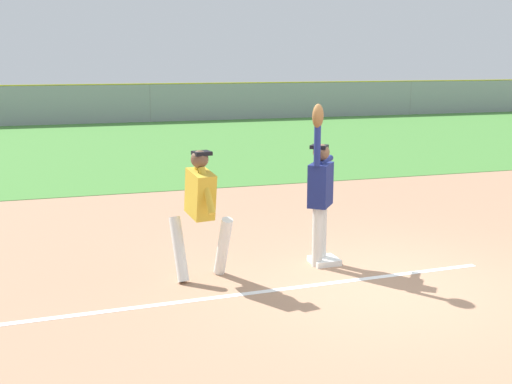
% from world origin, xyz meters
% --- Properties ---
extents(ground_plane, '(72.89, 72.89, 0.00)m').
position_xyz_m(ground_plane, '(0.00, 0.00, 0.00)').
color(ground_plane, tan).
extents(outfield_grass, '(54.32, 15.70, 0.01)m').
position_xyz_m(outfield_grass, '(0.00, 14.45, 0.01)').
color(outfield_grass, '#478438').
rests_on(outfield_grass, ground_plane).
extents(chalk_foul_line, '(12.00, 0.51, 0.01)m').
position_xyz_m(chalk_foul_line, '(-4.36, 0.11, 0.00)').
color(chalk_foul_line, white).
rests_on(chalk_foul_line, ground_plane).
extents(first_base, '(0.39, 0.39, 0.08)m').
position_xyz_m(first_base, '(-0.36, 1.01, 0.04)').
color(first_base, white).
rests_on(first_base, ground_plane).
extents(fielder, '(0.63, 0.78, 2.28)m').
position_xyz_m(fielder, '(-0.45, 1.00, 1.12)').
color(fielder, silver).
rests_on(fielder, ground_plane).
extents(runner, '(0.80, 0.84, 1.72)m').
position_xyz_m(runner, '(-2.16, 0.92, 1.00)').
color(runner, white).
rests_on(runner, ground_plane).
extents(baseball, '(0.07, 0.07, 0.07)m').
position_xyz_m(baseball, '(-0.33, 1.32, 1.63)').
color(baseball, white).
extents(outfield_fence, '(54.40, 0.08, 1.78)m').
position_xyz_m(outfield_fence, '(0.00, 22.30, 0.89)').
color(outfield_fence, '#93999E').
rests_on(outfield_fence, ground_plane).
extents(parked_car_silver, '(4.46, 2.23, 1.25)m').
position_xyz_m(parked_car_silver, '(-3.62, 26.58, 0.67)').
color(parked_car_silver, '#B7B7BC').
rests_on(parked_car_silver, ground_plane).
extents(parked_car_red, '(4.58, 2.48, 1.25)m').
position_xyz_m(parked_car_red, '(1.16, 26.51, 0.67)').
color(parked_car_red, '#B21E1E').
rests_on(parked_car_red, ground_plane).
extents(parked_car_green, '(4.46, 2.23, 1.25)m').
position_xyz_m(parked_car_green, '(6.18, 26.14, 0.67)').
color(parked_car_green, '#1E6B33').
rests_on(parked_car_green, ground_plane).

